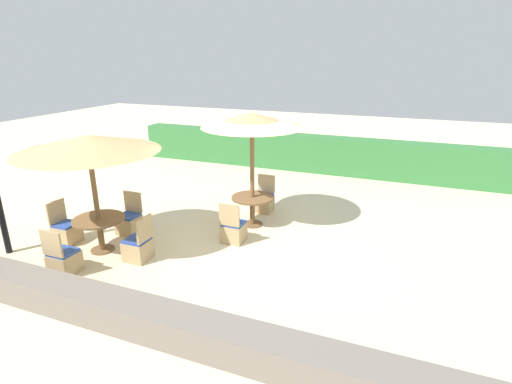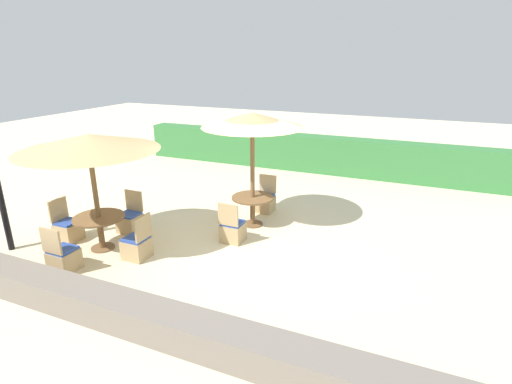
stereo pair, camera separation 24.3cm
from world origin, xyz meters
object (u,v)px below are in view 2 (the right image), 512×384
object	(u,v)px
round_table_center	(253,203)
round_table_front_left	(100,224)
parasol_front_left	(88,143)
parasol_center	(252,121)
patio_chair_front_left_east	(137,246)
patio_chair_front_left_west	(68,229)
patio_chair_center_south	(232,230)
patio_chair_center_north	(265,201)
patio_chair_front_left_north	(130,221)
patio_chair_front_left_south	(63,258)

from	to	relation	value
round_table_center	round_table_front_left	size ratio (longest dim) A/B	0.95
parasol_front_left	parasol_center	bearing A→B (deg)	44.55
patio_chair_front_left_east	patio_chair_front_left_west	bearing A→B (deg)	88.02
round_table_center	patio_chair_center_south	size ratio (longest dim) A/B	1.06
parasol_center	parasol_front_left	xyz separation A→B (m)	(-2.41, -2.38, -0.23)
parasol_front_left	round_table_front_left	world-z (taller)	parasol_front_left
parasol_center	patio_chair_center_north	world-z (taller)	parasol_center
patio_chair_front_left_north	patio_chair_front_left_east	bearing A→B (deg)	135.16
patio_chair_center_south	patio_chair_front_left_east	xyz separation A→B (m)	(-1.41, -1.43, 0.00)
patio_chair_front_left_north	patio_chair_front_left_east	size ratio (longest dim) A/B	1.00
patio_chair_center_north	patio_chair_front_left_west	bearing A→B (deg)	44.61
round_table_front_left	patio_chair_front_left_east	world-z (taller)	patio_chair_front_left_east
round_table_center	round_table_front_left	world-z (taller)	round_table_front_left
patio_chair_front_left_west	patio_chair_front_left_east	bearing A→B (deg)	88.02
patio_chair_front_left_south	patio_chair_front_left_north	size ratio (longest dim) A/B	1.00
patio_chair_front_left_west	parasol_front_left	bearing A→B (deg)	88.39
round_table_center	patio_chair_front_left_north	world-z (taller)	patio_chair_front_left_north
patio_chair_front_left_south	parasol_front_left	bearing A→B (deg)	89.75
patio_chair_center_north	patio_chair_front_left_east	bearing A→B (deg)	67.31
patio_chair_front_left_east	round_table_front_left	bearing A→B (deg)	87.63
patio_chair_front_left_east	patio_chair_front_left_north	bearing A→B (deg)	45.16
patio_chair_center_north	patio_chair_front_left_west	size ratio (longest dim) A/B	1.00
parasol_center	round_table_center	distance (m)	1.95
round_table_center	patio_chair_front_left_east	bearing A→B (deg)	-121.14
parasol_front_left	round_table_front_left	distance (m)	1.70
patio_chair_front_left_west	patio_chair_front_left_north	world-z (taller)	same
round_table_center	patio_chair_front_left_west	size ratio (longest dim) A/B	1.06
patio_chair_center_north	patio_chair_front_left_east	size ratio (longest dim) A/B	1.00
parasol_front_left	patio_chair_center_south	bearing A→B (deg)	30.36
patio_chair_front_left_west	patio_chair_front_left_east	world-z (taller)	same
parasol_center	patio_chair_center_south	bearing A→B (deg)	-92.68
patio_chair_center_south	round_table_center	bearing A→B (deg)	87.32
parasol_center	round_table_center	size ratio (longest dim) A/B	2.72
parasol_front_left	patio_chair_front_left_south	bearing A→B (deg)	-90.25
parasol_front_left	patio_chair_front_left_west	world-z (taller)	parasol_front_left
patio_chair_front_left_south	parasol_center	bearing A→B (deg)	54.24
patio_chair_center_south	patio_chair_front_left_west	xyz separation A→B (m)	(-3.34, -1.36, 0.00)
parasol_front_left	round_table_front_left	bearing A→B (deg)	90.00
patio_chair_center_south	patio_chair_front_left_north	distance (m)	2.43
parasol_center	patio_chair_front_left_south	world-z (taller)	parasol_center
parasol_center	patio_chair_front_left_west	size ratio (longest dim) A/B	2.87
parasol_center	patio_chair_center_south	world-z (taller)	parasol_center
patio_chair_center_north	patio_chair_front_left_east	distance (m)	3.63
parasol_center	patio_chair_front_left_east	bearing A→B (deg)	-121.14
patio_chair_front_left_north	patio_chair_front_left_east	distance (m)	1.37
round_table_front_left	patio_chair_front_left_west	distance (m)	1.02
round_table_front_left	patio_chair_front_left_south	size ratio (longest dim) A/B	1.11
patio_chair_front_left_south	round_table_front_left	bearing A→B (deg)	89.75
patio_chair_front_left_south	patio_chair_center_south	bearing A→B (deg)	44.96
patio_chair_center_north	patio_chair_front_left_south	xyz separation A→B (m)	(-2.36, -4.29, 0.00)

